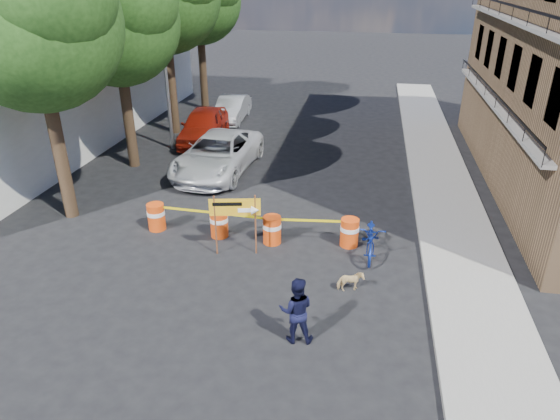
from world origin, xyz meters
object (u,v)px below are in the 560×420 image
at_px(barrel_mid_right, 272,229).
at_px(bicycle, 373,222).
at_px(dog, 350,282).
at_px(sedan_red, 204,126).
at_px(barrel_far_left, 156,216).
at_px(barrel_mid_left, 219,223).
at_px(detour_sign, 242,212).
at_px(pedestrian, 296,310).
at_px(suv_white, 218,154).
at_px(sedan_silver, 232,109).
at_px(barrel_far_right, 349,232).

xyz_separation_m(barrel_mid_right, bicycle, (3.04, -0.16, 0.61)).
height_order(barrel_mid_right, dog, barrel_mid_right).
xyz_separation_m(dog, sedan_red, (-7.79, 11.57, 0.54)).
bearing_deg(barrel_far_left, barrel_mid_left, -2.46).
height_order(detour_sign, pedestrian, detour_sign).
relative_size(bicycle, suv_white, 0.38).
height_order(pedestrian, sedan_silver, pedestrian).
relative_size(dog, sedan_red, 0.14).
xyz_separation_m(dog, sedan_silver, (-7.45, 15.48, 0.39)).
distance_m(barrel_far_left, bicycle, 6.99).
distance_m(detour_sign, suv_white, 6.93).
height_order(sedan_red, sedan_silver, sedan_red).
xyz_separation_m(barrel_far_left, sedan_red, (-1.34, 9.17, 0.36)).
bearing_deg(sedan_red, barrel_mid_left, -75.35).
xyz_separation_m(detour_sign, pedestrian, (2.14, -3.55, -0.59)).
xyz_separation_m(detour_sign, dog, (3.28, -1.38, -1.12)).
height_order(bicycle, sedan_silver, bicycle).
bearing_deg(barrel_mid_right, sedan_red, 119.21).
xyz_separation_m(suv_white, sedan_silver, (-1.50, 7.73, -0.11)).
bearing_deg(barrel_far_right, sedan_silver, 119.19).
xyz_separation_m(pedestrian, bicycle, (1.63, 4.20, 0.25)).
distance_m(pedestrian, sedan_silver, 18.75).
height_order(barrel_far_left, bicycle, bicycle).
distance_m(barrel_far_left, pedestrian, 7.03).
bearing_deg(bicycle, barrel_mid_right, 176.95).
xyz_separation_m(detour_sign, bicycle, (3.77, 0.65, -0.33)).
relative_size(barrel_mid_right, dog, 1.32).
xyz_separation_m(detour_sign, suv_white, (-2.67, 6.37, -0.62)).
distance_m(barrel_far_left, barrel_mid_right, 3.91).
bearing_deg(barrel_far_left, barrel_mid_right, -3.17).
bearing_deg(sedan_silver, dog, -65.82).
distance_m(detour_sign, pedestrian, 4.19).
distance_m(barrel_far_right, suv_white, 7.84).
bearing_deg(suv_white, pedestrian, -60.27).
bearing_deg(suv_white, detour_sign, -63.41).
height_order(detour_sign, sedan_silver, detour_sign).
relative_size(bicycle, sedan_red, 0.44).
relative_size(barrel_far_left, pedestrian, 0.55).
distance_m(barrel_far_right, detour_sign, 3.42).
distance_m(barrel_far_right, dog, 2.46).
height_order(barrel_far_left, pedestrian, pedestrian).
bearing_deg(dog, pedestrian, 132.58).
distance_m(detour_sign, dog, 3.73).
distance_m(barrel_mid_right, suv_white, 6.52).
height_order(barrel_mid_left, detour_sign, detour_sign).
height_order(barrel_far_left, barrel_mid_left, same).
bearing_deg(detour_sign, sedan_red, 102.04).
bearing_deg(barrel_far_right, bicycle, -32.41).
relative_size(barrel_mid_right, pedestrian, 0.55).
distance_m(barrel_mid_left, sedan_silver, 13.54).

